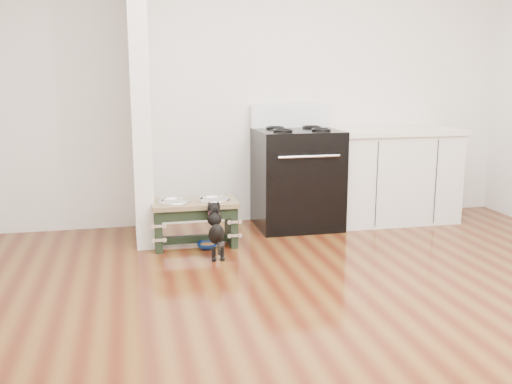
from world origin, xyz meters
name	(u,v)px	position (x,y,z in m)	size (l,w,h in m)	color
ground	(362,322)	(0.00, 0.00, 0.00)	(5.00, 5.00, 0.00)	#481B0C
room_shell	(373,36)	(0.00, 0.00, 1.62)	(5.00, 5.00, 5.00)	silver
partition_wall	(139,83)	(-1.18, 2.10, 1.35)	(0.15, 0.80, 2.70)	silver
oven_range	(297,177)	(0.25, 2.16, 0.48)	(0.76, 0.69, 1.14)	black
cabinet_run	(392,175)	(1.23, 2.18, 0.45)	(1.24, 0.64, 0.91)	silver
dog_feeder	(195,214)	(-0.77, 1.73, 0.28)	(0.71, 0.38, 0.40)	black
puppy	(216,228)	(-0.64, 1.41, 0.24)	(0.12, 0.36, 0.43)	black
floor_bowl	(207,246)	(-0.68, 1.63, 0.03)	(0.22, 0.22, 0.05)	navy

